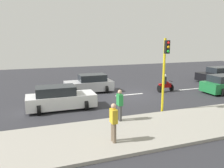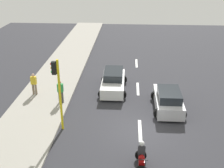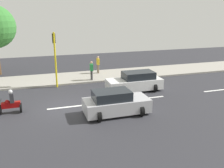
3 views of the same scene
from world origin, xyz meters
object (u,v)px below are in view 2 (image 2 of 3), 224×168
at_px(pedestrian_near_signal, 60,91).
at_px(motorcycle, 141,157).
at_px(pedestrian_by_tree, 34,83).
at_px(car_white, 113,81).
at_px(car_silver, 168,100).
at_px(traffic_light_corner, 58,85).

bearing_deg(pedestrian_near_signal, motorcycle, 130.74).
distance_m(pedestrian_near_signal, pedestrian_by_tree, 2.57).
xyz_separation_m(pedestrian_near_signal, pedestrian_by_tree, (2.28, -1.18, 0.00)).
xyz_separation_m(car_white, pedestrian_near_signal, (3.58, 2.70, 0.35)).
xyz_separation_m(car_silver, pedestrian_by_tree, (9.81, -1.42, 0.35)).
bearing_deg(pedestrian_by_tree, motorcycle, 135.82).
height_order(motorcycle, pedestrian_by_tree, pedestrian_by_tree).
bearing_deg(motorcycle, traffic_light_corner, -34.02).
xyz_separation_m(pedestrian_by_tree, traffic_light_corner, (-2.98, 4.32, 1.87)).
height_order(motorcycle, pedestrian_near_signal, pedestrian_near_signal).
bearing_deg(car_white, pedestrian_by_tree, 14.49).
bearing_deg(car_silver, pedestrian_by_tree, -8.24).
relative_size(car_white, pedestrian_by_tree, 2.56).
relative_size(motorcycle, traffic_light_corner, 0.34).
bearing_deg(car_white, pedestrian_near_signal, 36.98).
bearing_deg(pedestrian_by_tree, car_white, -165.51).
distance_m(car_silver, pedestrian_near_signal, 7.53).
bearing_deg(car_white, motorcycle, 101.86).
bearing_deg(car_white, car_silver, 143.32).
relative_size(car_white, traffic_light_corner, 0.96).
bearing_deg(pedestrian_near_signal, car_silver, 178.18).
relative_size(pedestrian_by_tree, traffic_light_corner, 0.38).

